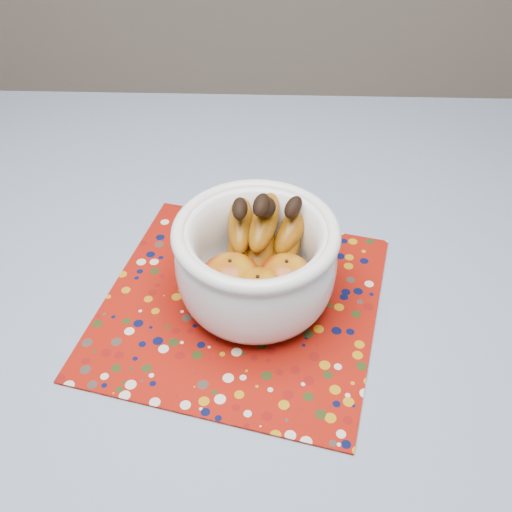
% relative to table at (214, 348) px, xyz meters
% --- Properties ---
extents(table, '(1.20, 1.20, 0.75)m').
position_rel_table_xyz_m(table, '(0.00, 0.00, 0.00)').
color(table, brown).
rests_on(table, ground).
extents(tablecloth, '(1.32, 1.32, 0.01)m').
position_rel_table_xyz_m(tablecloth, '(0.00, 0.00, 0.08)').
color(tablecloth, slate).
rests_on(tablecloth, table).
extents(placemat, '(0.47, 0.47, 0.00)m').
position_rel_table_xyz_m(placemat, '(0.04, 0.01, 0.09)').
color(placemat, maroon).
rests_on(placemat, tablecloth).
extents(fruit_bowl, '(0.24, 0.23, 0.17)m').
position_rel_table_xyz_m(fruit_bowl, '(0.07, 0.03, 0.17)').
color(fruit_bowl, white).
rests_on(fruit_bowl, placemat).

